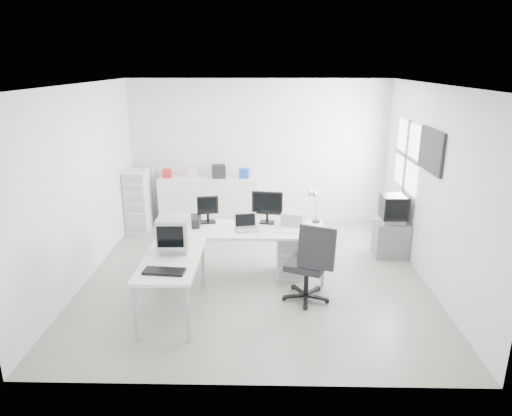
{
  "coord_description": "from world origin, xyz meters",
  "views": [
    {
      "loc": [
        0.14,
        -6.3,
        3.08
      ],
      "look_at": [
        0.0,
        0.2,
        1.0
      ],
      "focal_mm": 32.0,
      "sensor_mm": 36.0,
      "label": 1
    }
  ],
  "objects_px": {
    "laptop": "(246,224)",
    "office_chair": "(307,261)",
    "lcd_monitor_large": "(267,208)",
    "side_desk": "(173,286)",
    "sideboard": "(209,201)",
    "tv_cabinet": "(391,239)",
    "inkjet_printer": "(187,221)",
    "filing_cabinet": "(138,201)",
    "main_desk": "(244,252)",
    "crt_monitor": "(174,234)",
    "crt_tv": "(394,209)",
    "drawer_pedestal": "(290,255)",
    "laser_printer": "(294,218)",
    "lcd_monitor_small": "(208,210)"
  },
  "relations": [
    {
      "from": "drawer_pedestal",
      "to": "lcd_monitor_small",
      "type": "bearing_deg",
      "value": 170.91
    },
    {
      "from": "lcd_monitor_small",
      "to": "crt_monitor",
      "type": "relative_size",
      "value": 0.86
    },
    {
      "from": "inkjet_printer",
      "to": "side_desk",
      "type": "bearing_deg",
      "value": -91.76
    },
    {
      "from": "laptop",
      "to": "crt_monitor",
      "type": "height_order",
      "value": "crt_monitor"
    },
    {
      "from": "drawer_pedestal",
      "to": "laser_printer",
      "type": "relative_size",
      "value": 1.83
    },
    {
      "from": "crt_monitor",
      "to": "drawer_pedestal",
      "type": "bearing_deg",
      "value": 28.42
    },
    {
      "from": "drawer_pedestal",
      "to": "inkjet_printer",
      "type": "xyz_separation_m",
      "value": [
        -1.55,
        0.05,
        0.52
      ]
    },
    {
      "from": "lcd_monitor_large",
      "to": "side_desk",
      "type": "bearing_deg",
      "value": -123.69
    },
    {
      "from": "drawer_pedestal",
      "to": "crt_monitor",
      "type": "height_order",
      "value": "crt_monitor"
    },
    {
      "from": "drawer_pedestal",
      "to": "crt_monitor",
      "type": "bearing_deg",
      "value": -149.86
    },
    {
      "from": "crt_monitor",
      "to": "office_chair",
      "type": "bearing_deg",
      "value": 2.48
    },
    {
      "from": "inkjet_printer",
      "to": "filing_cabinet",
      "type": "bearing_deg",
      "value": 122.69
    },
    {
      "from": "side_desk",
      "to": "crt_tv",
      "type": "height_order",
      "value": "crt_tv"
    },
    {
      "from": "inkjet_printer",
      "to": "crt_tv",
      "type": "bearing_deg",
      "value": 10.03
    },
    {
      "from": "filing_cabinet",
      "to": "laptop",
      "type": "bearing_deg",
      "value": -43.23
    },
    {
      "from": "main_desk",
      "to": "side_desk",
      "type": "height_order",
      "value": "same"
    },
    {
      "from": "main_desk",
      "to": "drawer_pedestal",
      "type": "bearing_deg",
      "value": 4.09
    },
    {
      "from": "crt_monitor",
      "to": "office_chair",
      "type": "height_order",
      "value": "crt_monitor"
    },
    {
      "from": "laser_printer",
      "to": "filing_cabinet",
      "type": "distance_m",
      "value": 3.33
    },
    {
      "from": "office_chair",
      "to": "inkjet_printer",
      "type": "bearing_deg",
      "value": 177.88
    },
    {
      "from": "tv_cabinet",
      "to": "crt_monitor",
      "type": "bearing_deg",
      "value": -153.4
    },
    {
      "from": "drawer_pedestal",
      "to": "sideboard",
      "type": "bearing_deg",
      "value": 124.0
    },
    {
      "from": "laptop",
      "to": "office_chair",
      "type": "relative_size",
      "value": 0.3
    },
    {
      "from": "side_desk",
      "to": "office_chair",
      "type": "xyz_separation_m",
      "value": [
        1.73,
        0.38,
        0.19
      ]
    },
    {
      "from": "sideboard",
      "to": "laptop",
      "type": "bearing_deg",
      "value": -70.49
    },
    {
      "from": "office_chair",
      "to": "filing_cabinet",
      "type": "bearing_deg",
      "value": 161.74
    },
    {
      "from": "laser_printer",
      "to": "sideboard",
      "type": "distance_m",
      "value": 2.57
    },
    {
      "from": "main_desk",
      "to": "side_desk",
      "type": "xyz_separation_m",
      "value": [
        -0.85,
        -1.1,
        0.0
      ]
    },
    {
      "from": "laser_printer",
      "to": "filing_cabinet",
      "type": "xyz_separation_m",
      "value": [
        -2.85,
        1.7,
        -0.26
      ]
    },
    {
      "from": "office_chair",
      "to": "crt_monitor",
      "type": "bearing_deg",
      "value": -152.49
    },
    {
      "from": "lcd_monitor_small",
      "to": "crt_tv",
      "type": "height_order",
      "value": "lcd_monitor_small"
    },
    {
      "from": "lcd_monitor_large",
      "to": "crt_tv",
      "type": "relative_size",
      "value": 0.97
    },
    {
      "from": "drawer_pedestal",
      "to": "laser_printer",
      "type": "distance_m",
      "value": 0.57
    },
    {
      "from": "side_desk",
      "to": "crt_monitor",
      "type": "relative_size",
      "value": 2.99
    },
    {
      "from": "sideboard",
      "to": "crt_tv",
      "type": "bearing_deg",
      "value": -24.76
    },
    {
      "from": "lcd_monitor_small",
      "to": "crt_monitor",
      "type": "height_order",
      "value": "crt_monitor"
    },
    {
      "from": "drawer_pedestal",
      "to": "crt_tv",
      "type": "distance_m",
      "value": 1.92
    },
    {
      "from": "lcd_monitor_small",
      "to": "filing_cabinet",
      "type": "bearing_deg",
      "value": 121.12
    },
    {
      "from": "side_desk",
      "to": "inkjet_printer",
      "type": "height_order",
      "value": "inkjet_printer"
    },
    {
      "from": "lcd_monitor_small",
      "to": "lcd_monitor_large",
      "type": "relative_size",
      "value": 0.83
    },
    {
      "from": "tv_cabinet",
      "to": "crt_tv",
      "type": "distance_m",
      "value": 0.52
    },
    {
      "from": "main_desk",
      "to": "filing_cabinet",
      "type": "height_order",
      "value": "filing_cabinet"
    },
    {
      "from": "drawer_pedestal",
      "to": "office_chair",
      "type": "xyz_separation_m",
      "value": [
        0.18,
        -0.77,
        0.26
      ]
    },
    {
      "from": "lcd_monitor_large",
      "to": "main_desk",
      "type": "bearing_deg",
      "value": -136.52
    },
    {
      "from": "sideboard",
      "to": "tv_cabinet",
      "type": "bearing_deg",
      "value": -24.76
    },
    {
      "from": "sideboard",
      "to": "side_desk",
      "type": "bearing_deg",
      "value": -91.17
    },
    {
      "from": "office_chair",
      "to": "filing_cabinet",
      "type": "distance_m",
      "value": 3.98
    },
    {
      "from": "lcd_monitor_large",
      "to": "sideboard",
      "type": "relative_size",
      "value": 0.25
    },
    {
      "from": "crt_monitor",
      "to": "tv_cabinet",
      "type": "bearing_deg",
      "value": 24.89
    },
    {
      "from": "side_desk",
      "to": "lcd_monitor_large",
      "type": "bearing_deg",
      "value": 48.37
    }
  ]
}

